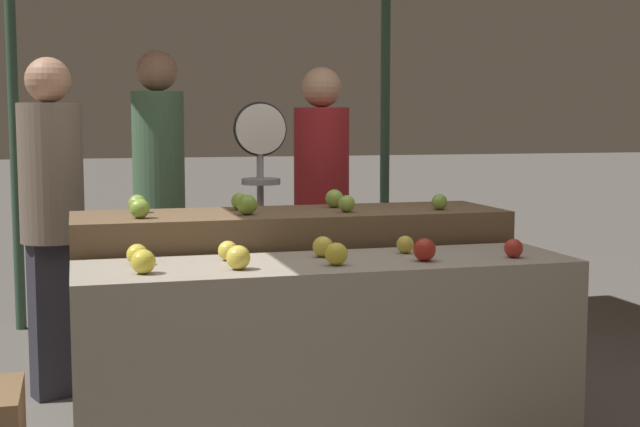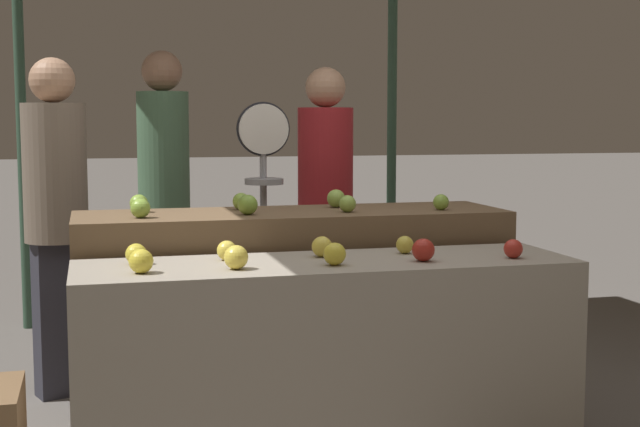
# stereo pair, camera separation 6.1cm
# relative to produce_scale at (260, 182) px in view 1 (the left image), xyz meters

# --- Properties ---
(display_counter_front) EXTENTS (1.90, 0.55, 0.88)m
(display_counter_front) POSITION_rel_produce_scale_xyz_m (0.00, -1.27, -0.65)
(display_counter_front) COLOR gray
(display_counter_front) RESTS_ON ground_plane
(display_counter_back) EXTENTS (1.90, 0.55, 1.01)m
(display_counter_back) POSITION_rel_produce_scale_xyz_m (0.00, -0.67, -0.59)
(display_counter_back) COLOR brown
(display_counter_back) RESTS_ON ground_plane
(apple_front_0) EXTENTS (0.09, 0.09, 0.09)m
(apple_front_0) POSITION_rel_produce_scale_xyz_m (-0.70, -1.38, -0.17)
(apple_front_0) COLOR gold
(apple_front_0) RESTS_ON display_counter_front
(apple_front_1) EXTENTS (0.09, 0.09, 0.09)m
(apple_front_1) POSITION_rel_produce_scale_xyz_m (-0.36, -1.38, -0.17)
(apple_front_1) COLOR yellow
(apple_front_1) RESTS_ON display_counter_front
(apple_front_2) EXTENTS (0.08, 0.08, 0.08)m
(apple_front_2) POSITION_rel_produce_scale_xyz_m (0.00, -1.38, -0.17)
(apple_front_2) COLOR gold
(apple_front_2) RESTS_ON display_counter_front
(apple_front_3) EXTENTS (0.09, 0.09, 0.09)m
(apple_front_3) POSITION_rel_produce_scale_xyz_m (0.35, -1.37, -0.17)
(apple_front_3) COLOR #AD281E
(apple_front_3) RESTS_ON display_counter_front
(apple_front_4) EXTENTS (0.07, 0.07, 0.07)m
(apple_front_4) POSITION_rel_produce_scale_xyz_m (0.72, -1.39, -0.18)
(apple_front_4) COLOR #B72D23
(apple_front_4) RESTS_ON display_counter_front
(apple_front_5) EXTENTS (0.08, 0.08, 0.08)m
(apple_front_5) POSITION_rel_produce_scale_xyz_m (-0.71, -1.18, -0.17)
(apple_front_5) COLOR gold
(apple_front_5) RESTS_ON display_counter_front
(apple_front_6) EXTENTS (0.08, 0.08, 0.08)m
(apple_front_6) POSITION_rel_produce_scale_xyz_m (-0.37, -1.16, -0.18)
(apple_front_6) COLOR yellow
(apple_front_6) RESTS_ON display_counter_front
(apple_front_7) EXTENTS (0.08, 0.08, 0.08)m
(apple_front_7) POSITION_rel_produce_scale_xyz_m (0.01, -1.17, -0.17)
(apple_front_7) COLOR yellow
(apple_front_7) RESTS_ON display_counter_front
(apple_front_8) EXTENTS (0.07, 0.07, 0.07)m
(apple_front_8) POSITION_rel_produce_scale_xyz_m (0.35, -1.17, -0.18)
(apple_front_8) COLOR gold
(apple_front_8) RESTS_ON display_counter_front
(apple_back_0) EXTENTS (0.08, 0.08, 0.08)m
(apple_back_0) POSITION_rel_produce_scale_xyz_m (-0.67, -0.78, -0.04)
(apple_back_0) COLOR #84AD3D
(apple_back_0) RESTS_ON display_counter_back
(apple_back_1) EXTENTS (0.09, 0.09, 0.09)m
(apple_back_1) POSITION_rel_produce_scale_xyz_m (-0.22, -0.77, -0.04)
(apple_back_1) COLOR #7AA338
(apple_back_1) RESTS_ON display_counter_back
(apple_back_2) EXTENTS (0.08, 0.08, 0.08)m
(apple_back_2) POSITION_rel_produce_scale_xyz_m (0.23, -0.78, -0.05)
(apple_back_2) COLOR #8EB247
(apple_back_2) RESTS_ON display_counter_back
(apple_back_3) EXTENTS (0.07, 0.07, 0.07)m
(apple_back_3) POSITION_rel_produce_scale_xyz_m (0.66, -0.79, -0.05)
(apple_back_3) COLOR #84AD3D
(apple_back_3) RESTS_ON display_counter_back
(apple_back_4) EXTENTS (0.08, 0.08, 0.08)m
(apple_back_4) POSITION_rel_produce_scale_xyz_m (-0.66, -0.55, -0.04)
(apple_back_4) COLOR #84AD3D
(apple_back_4) RESTS_ON display_counter_back
(apple_back_5) EXTENTS (0.08, 0.08, 0.08)m
(apple_back_5) POSITION_rel_produce_scale_xyz_m (-0.21, -0.56, -0.04)
(apple_back_5) COLOR #84AD3D
(apple_back_5) RESTS_ON display_counter_back
(apple_back_6) EXTENTS (0.08, 0.08, 0.08)m
(apple_back_6) POSITION_rel_produce_scale_xyz_m (0.24, -0.56, -0.04)
(apple_back_6) COLOR #8EB247
(apple_back_6) RESTS_ON display_counter_back
(produce_scale) EXTENTS (0.28, 0.20, 1.50)m
(produce_scale) POSITION_rel_produce_scale_xyz_m (0.00, 0.00, 0.00)
(produce_scale) COLOR #99999E
(produce_scale) RESTS_ON ground_plane
(person_vendor_at_scale) EXTENTS (0.42, 0.42, 1.70)m
(person_vendor_at_scale) POSITION_rel_produce_scale_xyz_m (0.41, 0.30, -0.09)
(person_vendor_at_scale) COLOR #2D2D38
(person_vendor_at_scale) RESTS_ON ground_plane
(person_customer_left) EXTENTS (0.41, 0.41, 1.72)m
(person_customer_left) POSITION_rel_produce_scale_xyz_m (-1.04, 0.15, -0.08)
(person_customer_left) COLOR #2D2D38
(person_customer_left) RESTS_ON ground_plane
(person_customer_right) EXTENTS (0.32, 0.32, 1.81)m
(person_customer_right) POSITION_rel_produce_scale_xyz_m (-0.44, 0.82, -0.01)
(person_customer_right) COLOR #2D2D38
(person_customer_right) RESTS_ON ground_plane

